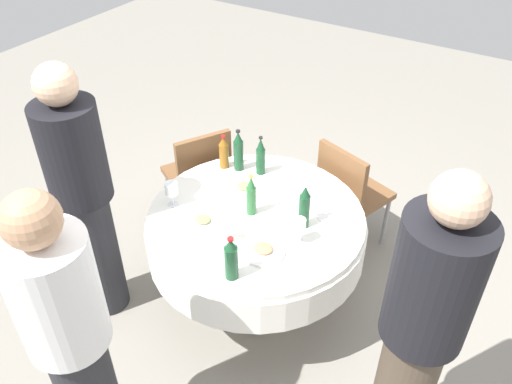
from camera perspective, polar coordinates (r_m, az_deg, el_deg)
name	(u,v)px	position (r m, az deg, el deg)	size (l,w,h in m)	color
ground_plane	(256,300)	(3.55, 0.00, -11.67)	(10.00, 10.00, 0.00)	gray
dining_table	(256,234)	(3.13, 0.00, -4.59)	(1.29, 1.29, 0.74)	white
bottle_dark_green_west	(231,259)	(2.59, -2.72, -7.29)	(0.07, 0.07, 0.26)	#194728
bottle_green_left	(251,196)	(2.97, -0.54, -0.42)	(0.06, 0.06, 0.27)	#2D6B38
bottle_dark_green_inner	(304,207)	(2.89, 5.27, -1.64)	(0.06, 0.06, 0.29)	#194728
bottle_amber_north	(224,153)	(3.37, -3.52, 4.29)	(0.06, 0.06, 0.23)	#8C5619
bottle_dark_green_outer	(238,151)	(3.33, -1.92, 4.43)	(0.06, 0.06, 0.29)	#194728
bottle_dark_green_right	(261,157)	(3.30, 0.50, 3.87)	(0.06, 0.06, 0.27)	#194728
wine_glass_north	(171,190)	(3.08, -9.19, 0.25)	(0.07, 0.07, 0.16)	white
wine_glass_outer	(299,226)	(2.79, 4.71, -3.76)	(0.07, 0.07, 0.16)	white
wine_glass_right	(223,227)	(2.80, -3.60, -3.83)	(0.07, 0.07, 0.14)	white
plate_front	(244,188)	(3.21, -1.29, 0.43)	(0.21, 0.21, 0.04)	white
plate_south	(263,250)	(2.79, 0.79, -6.35)	(0.24, 0.24, 0.04)	white
plate_far	(336,215)	(3.05, 8.66, -2.45)	(0.22, 0.22, 0.02)	white
plate_near	(203,221)	(2.98, -5.80, -3.18)	(0.21, 0.21, 0.04)	white
spoon_left	(283,206)	(3.09, 2.97, -1.57)	(0.18, 0.02, 0.01)	silver
person_west	(419,333)	(2.35, 17.29, -14.46)	(0.34, 0.34, 1.71)	#4C3F33
person_left	(72,341)	(2.40, -19.34, -15.04)	(0.34, 0.34, 1.63)	#26262B
person_inner	(84,196)	(3.10, -18.23, -0.41)	(0.34, 0.34, 1.67)	#26262B
chair_right	(200,173)	(3.77, -6.14, 2.10)	(0.54, 0.54, 0.87)	brown
chair_rear	(349,190)	(3.64, 10.06, 0.20)	(0.51, 0.51, 0.87)	brown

